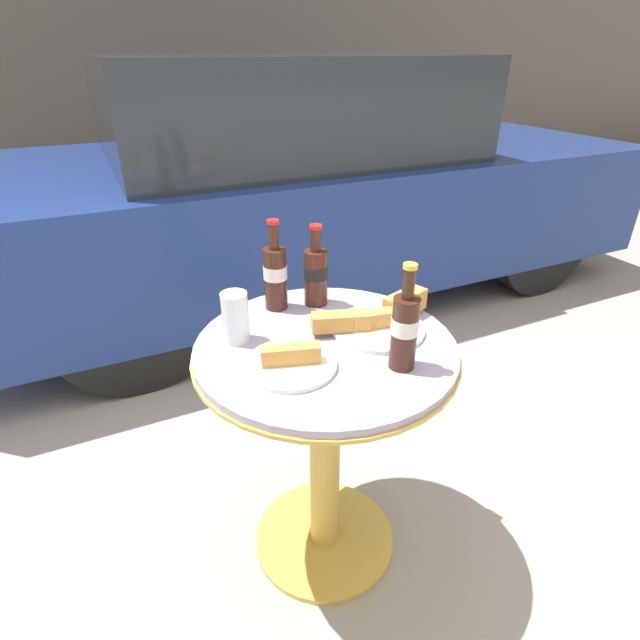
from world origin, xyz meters
The scene contains 9 objects.
ground_plane centered at (0.00, 0.00, 0.00)m, with size 30.00×30.00×0.00m, color gray.
bistro_table centered at (0.00, 0.00, 0.52)m, with size 0.67×0.67×0.74m.
cola_bottle_left centered at (-0.04, 0.24, 0.84)m, with size 0.07×0.07×0.26m.
cola_bottle_right centered at (0.11, -0.17, 0.84)m, with size 0.06×0.06×0.26m.
cola_bottle_center centered at (0.07, 0.21, 0.83)m, with size 0.07×0.07×0.23m.
drinking_glass centered at (-0.20, 0.11, 0.80)m, with size 0.07×0.07×0.13m.
lunch_plate_near centered at (-0.12, -0.06, 0.75)m, with size 0.22×0.22×0.06m.
lunch_plate_far centered at (0.16, 0.01, 0.76)m, with size 0.35×0.24×0.07m.
parked_car centered at (0.77, 1.86, 0.65)m, with size 3.92×1.65×1.36m.
Camera 1 is at (-0.47, -0.96, 1.39)m, focal length 28.00 mm.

